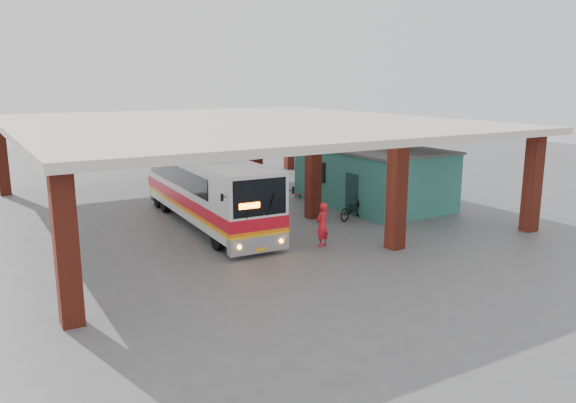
% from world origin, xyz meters
% --- Properties ---
extents(ground, '(90.00, 90.00, 0.00)m').
position_xyz_m(ground, '(0.00, 0.00, 0.00)').
color(ground, '#515154').
rests_on(ground, ground).
extents(brick_columns, '(20.10, 21.60, 4.35)m').
position_xyz_m(brick_columns, '(1.43, 5.00, 2.17)').
color(brick_columns, maroon).
rests_on(brick_columns, ground).
extents(canopy_roof, '(21.00, 23.00, 0.30)m').
position_xyz_m(canopy_roof, '(0.50, 6.50, 4.50)').
color(canopy_roof, beige).
rests_on(canopy_roof, brick_columns).
extents(shop_building, '(5.20, 8.20, 3.11)m').
position_xyz_m(shop_building, '(7.49, 4.00, 1.56)').
color(shop_building, '#30786E').
rests_on(shop_building, ground).
extents(coach_bus, '(3.02, 11.85, 3.42)m').
position_xyz_m(coach_bus, '(-1.96, 4.40, 1.70)').
color(coach_bus, silver).
rests_on(coach_bus, ground).
extents(motorcycle, '(2.10, 1.28, 1.04)m').
position_xyz_m(motorcycle, '(4.50, 1.77, 0.52)').
color(motorcycle, black).
rests_on(motorcycle, ground).
extents(pedestrian, '(0.76, 0.62, 1.81)m').
position_xyz_m(pedestrian, '(0.64, -1.30, 0.91)').
color(pedestrian, red).
rests_on(pedestrian, ground).
extents(red_chair, '(0.49, 0.49, 0.72)m').
position_xyz_m(red_chair, '(5.08, 7.50, 0.33)').
color(red_chair, red).
rests_on(red_chair, ground).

